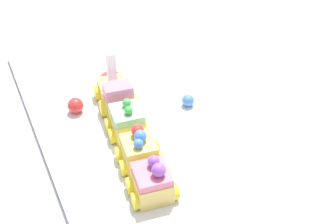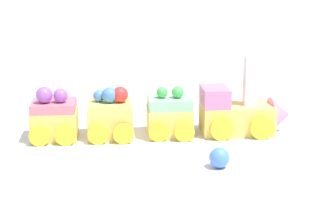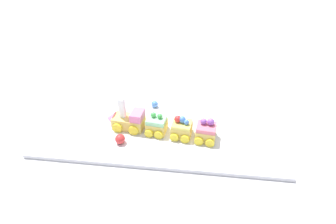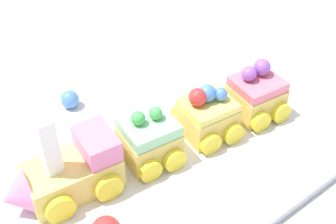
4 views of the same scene
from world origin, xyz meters
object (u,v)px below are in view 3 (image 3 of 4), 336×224
cake_car_lemon (182,128)px  gumball_blue (155,104)px  cake_car_mint (157,125)px  cake_train_locomotive (126,120)px  gumball_red (120,139)px  cake_car_strawberry (206,132)px

cake_car_lemon → gumball_blue: bearing=-46.7°
cake_car_mint → gumball_blue: bearing=-71.5°
cake_train_locomotive → gumball_red: (0.00, 0.08, -0.01)m
gumball_red → gumball_blue: bearing=-109.6°
cake_train_locomotive → cake_car_strawberry: cake_train_locomotive is taller
gumball_blue → cake_car_strawberry: bearing=139.8°
gumball_red → gumball_blue: 0.21m
cake_train_locomotive → cake_car_strawberry: bearing=-179.9°
cake_train_locomotive → gumball_blue: size_ratio=5.29×
gumball_blue → cake_train_locomotive: bearing=60.0°
cake_train_locomotive → gumball_blue: 0.14m
cake_train_locomotive → cake_car_lemon: size_ratio=1.64×
cake_car_mint → cake_car_strawberry: 0.15m
gumball_red → gumball_blue: size_ratio=1.26×
cake_train_locomotive → gumball_red: bearing=96.4°
cake_train_locomotive → cake_car_lemon: (-0.18, 0.02, -0.00)m
cake_car_mint → cake_car_strawberry: cake_car_strawberry is taller
cake_car_strawberry → gumball_blue: (0.18, -0.15, -0.01)m
cake_train_locomotive → cake_car_strawberry: size_ratio=1.64×
cake_car_mint → gumball_red: cake_car_mint is taller
cake_car_lemon → cake_car_strawberry: bearing=-179.7°
gumball_blue → cake_car_lemon: bearing=126.5°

